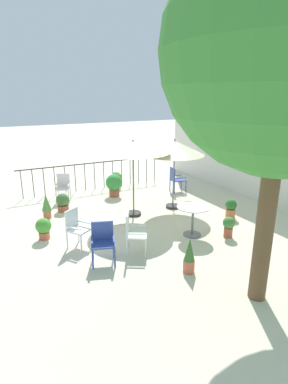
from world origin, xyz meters
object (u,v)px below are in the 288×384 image
object	(u,v)px
cafe_table_0	(193,215)
potted_plant_6	(189,256)
potted_plant_3	(229,226)
patio_chair_1	(103,239)
potted_plant_5	(231,208)
patio_chair_4	(176,178)
patio_umbrella_0	(133,148)
potted_plant_7	(44,227)
patio_chair_0	(133,230)
patio_chair_3	(76,226)
potted_plant_1	(46,205)
patio_umbrella_1	(174,148)
potted_plant_4	(63,202)
potted_plant_0	(114,184)
potted_plant_2	(116,179)
patio_chair_2	(63,186)

from	to	relation	value
cafe_table_0	potted_plant_6	bearing A→B (deg)	-38.17
cafe_table_0	potted_plant_3	size ratio (longest dim) A/B	1.54
patio_chair_1	potted_plant_5	size ratio (longest dim) A/B	1.55
patio_chair_4	potted_plant_5	xyz separation A→B (m)	(2.92, -0.01, -0.21)
patio_umbrella_0	patio_chair_1	world-z (taller)	patio_umbrella_0
patio_chair_4	potted_plant_5	world-z (taller)	patio_chair_4
potted_plant_7	patio_chair_0	bearing A→B (deg)	45.70
patio_chair_0	patio_chair_3	world-z (taller)	patio_chair_0
potted_plant_1	patio_umbrella_1	bearing A→B (deg)	75.69
patio_chair_0	potted_plant_6	world-z (taller)	patio_chair_0
patio_chair_0	cafe_table_0	bearing A→B (deg)	93.32
potted_plant_1	potted_plant_4	xyz separation A→B (m)	(-0.35, 0.55, -0.09)
patio_umbrella_0	patio_umbrella_1	distance (m)	1.39
patio_chair_4	potted_plant_0	bearing A→B (deg)	-103.63
patio_umbrella_1	potted_plant_6	xyz separation A→B (m)	(3.35, -1.77, -1.53)
patio_chair_1	patio_chair_3	distance (m)	1.02
patio_chair_0	potted_plant_0	size ratio (longest dim) A/B	1.20
patio_umbrella_0	cafe_table_0	distance (m)	2.55
patio_chair_3	potted_plant_5	size ratio (longest dim) A/B	1.59
patio_chair_3	potted_plant_2	bearing A→B (deg)	146.03
potted_plant_2	potted_plant_6	xyz separation A→B (m)	(6.17, -1.02, -0.01)
patio_chair_3	potted_plant_3	bearing A→B (deg)	69.93
potted_plant_2	patio_umbrella_0	bearing A→B (deg)	-12.68
potted_plant_6	potted_plant_4	bearing A→B (deg)	-163.28
patio_chair_1	potted_plant_2	distance (m)	5.53
patio_chair_4	potted_plant_6	size ratio (longest dim) A/B	1.21
patio_umbrella_1	potted_plant_0	size ratio (longest dim) A/B	2.78
cafe_table_0	patio_chair_1	distance (m)	2.49
patio_chair_4	potted_plant_1	bearing A→B (deg)	-84.44
potted_plant_5	cafe_table_0	bearing A→B (deg)	-75.30
patio_chair_3	patio_chair_1	bearing A→B (deg)	16.75
potted_plant_3	potted_plant_6	distance (m)	2.04
patio_chair_3	potted_plant_5	xyz separation A→B (m)	(0.33, 4.45, -0.21)
patio_umbrella_0	potted_plant_7	distance (m)	3.21
patio_umbrella_0	potted_plant_3	bearing A→B (deg)	30.44
patio_chair_1	potted_plant_2	world-z (taller)	patio_chair_1
patio_chair_1	potted_plant_1	xyz separation A→B (m)	(-3.11, -0.57, -0.13)
potted_plant_2	potted_plant_3	xyz separation A→B (m)	(5.28, 0.82, -0.06)
patio_chair_4	potted_plant_7	xyz separation A→B (m)	(1.83, -5.08, -0.20)
patio_chair_1	potted_plant_6	size ratio (longest dim) A/B	1.18
patio_umbrella_0	patio_chair_3	size ratio (longest dim) A/B	2.48
potted_plant_3	potted_plant_1	bearing A→B (deg)	-132.02
cafe_table_0	patio_chair_2	bearing A→B (deg)	-151.75
potted_plant_3	potted_plant_5	xyz separation A→B (m)	(-0.95, 0.94, -0.00)
patio_chair_1	potted_plant_0	xyz separation A→B (m)	(-4.11, 1.95, -0.08)
patio_umbrella_1	potted_plant_2	world-z (taller)	patio_umbrella_1
patio_chair_0	patio_chair_4	bearing A→B (deg)	135.39
cafe_table_0	potted_plant_6	xyz separation A→B (m)	(1.40, -1.10, -0.18)
potted_plant_4	patio_chair_4	bearing A→B (deg)	91.54
potted_plant_0	patio_chair_2	bearing A→B (deg)	-99.08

